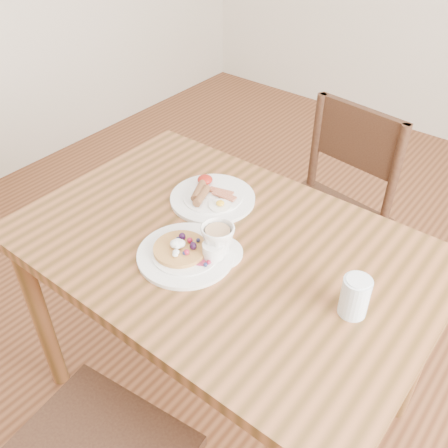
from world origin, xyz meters
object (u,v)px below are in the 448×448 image
(breakfast_plate, at_px, (211,197))
(teacup_saucer, at_px, (218,241))
(chair_far, at_px, (328,208))
(dining_table, at_px, (224,268))
(water_glass, at_px, (355,297))
(pancake_plate, at_px, (187,252))

(breakfast_plate, distance_m, teacup_saucer, 0.26)
(chair_far, height_order, teacup_saucer, chair_far)
(dining_table, height_order, water_glass, water_glass)
(dining_table, xyz_separation_m, water_glass, (0.40, -0.01, 0.15))
(teacup_saucer, bearing_deg, water_glass, 5.40)
(teacup_saucer, xyz_separation_m, water_glass, (0.39, 0.04, 0.01))
(dining_table, relative_size, teacup_saucer, 8.57)
(pancake_plate, height_order, water_glass, water_glass)
(pancake_plate, xyz_separation_m, breakfast_plate, (-0.12, 0.25, -0.00))
(dining_table, distance_m, chair_far, 0.68)
(chair_far, distance_m, breakfast_plate, 0.61)
(chair_far, distance_m, water_glass, 0.84)
(chair_far, relative_size, breakfast_plate, 3.26)
(pancake_plate, relative_size, water_glass, 2.52)
(water_glass, bearing_deg, teacup_saucer, -174.60)
(dining_table, xyz_separation_m, pancake_plate, (-0.04, -0.11, 0.11))
(teacup_saucer, bearing_deg, pancake_plate, -134.14)
(teacup_saucer, bearing_deg, dining_table, 107.26)
(pancake_plate, relative_size, breakfast_plate, 1.00)
(chair_far, relative_size, water_glass, 8.23)
(chair_far, bearing_deg, dining_table, 96.60)
(pancake_plate, bearing_deg, chair_far, 86.24)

